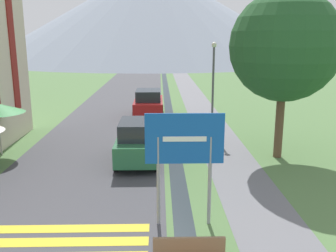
{
  "coord_description": "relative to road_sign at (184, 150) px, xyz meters",
  "views": [
    {
      "loc": [
        0.52,
        -4.81,
        5.19
      ],
      "look_at": [
        0.87,
        10.0,
        1.68
      ],
      "focal_mm": 40.0,
      "sensor_mm": 36.0,
      "label": 1
    }
  ],
  "objects": [
    {
      "name": "crosswalk_marking",
      "position": [
        -3.7,
        -0.92,
        -2.21
      ],
      "size": [
        5.44,
        1.84,
        0.01
      ],
      "color": "yellow",
      "rests_on": "ground_plane"
    },
    {
      "name": "drainage_channel",
      "position": [
        0.0,
        25.06,
        -2.21
      ],
      "size": [
        0.6,
        60.0,
        0.0
      ],
      "color": "black",
      "rests_on": "ground_plane"
    },
    {
      "name": "footpath",
      "position": [
        2.4,
        25.06,
        -2.21
      ],
      "size": [
        2.2,
        60.0,
        0.01
      ],
      "color": "slate",
      "rests_on": "ground_plane"
    },
    {
      "name": "mountain_distant",
      "position": [
        -2.24,
        84.93,
        8.9
      ],
      "size": [
        78.6,
        78.6,
        22.23
      ],
      "color": "gray",
      "rests_on": "ground_plane"
    },
    {
      "name": "parked_car_far",
      "position": [
        -1.41,
        14.99,
        -1.31
      ],
      "size": [
        1.98,
        4.05,
        1.82
      ],
      "color": "#A31919",
      "rests_on": "ground_plane"
    },
    {
      "name": "ground_plane",
      "position": [
        -1.2,
        15.06,
        -2.22
      ],
      "size": [
        160.0,
        160.0,
        0.0
      ],
      "primitive_type": "plane",
      "color": "#517542"
    },
    {
      "name": "streetlamp",
      "position": [
        2.23,
        10.4,
        0.74
      ],
      "size": [
        0.28,
        0.28,
        4.96
      ],
      "color": "#515156",
      "rests_on": "ground_plane"
    },
    {
      "name": "road_sign",
      "position": [
        0.0,
        0.0,
        0.0
      ],
      "size": [
        2.15,
        0.11,
        3.23
      ],
      "color": "gray",
      "rests_on": "ground_plane"
    },
    {
      "name": "road",
      "position": [
        -3.7,
        25.06,
        -2.21
      ],
      "size": [
        6.4,
        60.0,
        0.01
      ],
      "color": "#424247",
      "rests_on": "ground_plane"
    },
    {
      "name": "parked_car_near",
      "position": [
        -1.6,
        5.55,
        -1.31
      ],
      "size": [
        1.82,
        3.91,
        1.82
      ],
      "color": "#28663D",
      "rests_on": "ground_plane"
    },
    {
      "name": "tree_by_path",
      "position": [
        4.58,
        6.09,
        2.61
      ],
      "size": [
        4.64,
        4.64,
        7.16
      ],
      "color": "brown",
      "rests_on": "ground_plane"
    }
  ]
}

